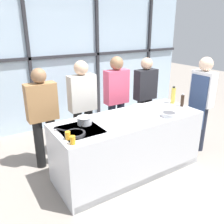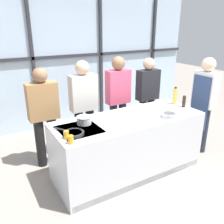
# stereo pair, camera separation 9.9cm
# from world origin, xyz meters

# --- Properties ---
(ground_plane) EXTENTS (18.00, 18.00, 0.00)m
(ground_plane) POSITION_xyz_m (0.00, 0.00, 0.00)
(ground_plane) COLOR gray
(back_window_wall) EXTENTS (6.40, 0.10, 2.80)m
(back_window_wall) POSITION_xyz_m (0.00, 2.35, 1.40)
(back_window_wall) COLOR silver
(back_window_wall) RESTS_ON ground_plane
(demo_island) EXTENTS (2.25, 0.84, 0.90)m
(demo_island) POSITION_xyz_m (-0.00, -0.00, 0.45)
(demo_island) COLOR silver
(demo_island) RESTS_ON ground_plane
(chef) EXTENTS (0.23, 0.40, 1.67)m
(chef) POSITION_xyz_m (1.49, -0.07, 0.96)
(chef) COLOR #232838
(chef) RESTS_ON ground_plane
(spectator_far_left) EXTENTS (0.46, 0.22, 1.59)m
(spectator_far_left) POSITION_xyz_m (-1.01, 0.86, 0.89)
(spectator_far_left) COLOR black
(spectator_far_left) RESTS_ON ground_plane
(spectator_center_left) EXTENTS (0.45, 0.23, 1.64)m
(spectator_center_left) POSITION_xyz_m (-0.34, 0.86, 0.93)
(spectator_center_left) COLOR black
(spectator_center_left) RESTS_ON ground_plane
(spectator_center_right) EXTENTS (0.43, 0.23, 1.66)m
(spectator_center_right) POSITION_xyz_m (0.34, 0.86, 0.95)
(spectator_center_right) COLOR #232838
(spectator_center_right) RESTS_ON ground_plane
(spectator_far_right) EXTENTS (0.44, 0.22, 1.60)m
(spectator_far_right) POSITION_xyz_m (1.01, 0.86, 0.90)
(spectator_far_right) COLOR black
(spectator_far_right) RESTS_ON ground_plane
(frying_pan) EXTENTS (0.30, 0.42, 0.04)m
(frying_pan) POSITION_xyz_m (-0.91, -0.12, 0.92)
(frying_pan) COLOR #232326
(frying_pan) RESTS_ON demo_island
(saucepan) EXTENTS (0.26, 0.34, 0.11)m
(saucepan) POSITION_xyz_m (-0.66, 0.12, 0.96)
(saucepan) COLOR silver
(saucepan) RESTS_ON demo_island
(white_plate) EXTENTS (0.26, 0.26, 0.01)m
(white_plate) POSITION_xyz_m (0.45, 0.31, 0.91)
(white_plate) COLOR white
(white_plate) RESTS_ON demo_island
(mixing_bowl) EXTENTS (0.22, 0.22, 0.06)m
(mixing_bowl) POSITION_xyz_m (0.52, -0.27, 0.93)
(mixing_bowl) COLOR silver
(mixing_bowl) RESTS_ON demo_island
(oil_bottle) EXTENTS (0.07, 0.07, 0.29)m
(oil_bottle) POSITION_xyz_m (1.02, 0.14, 1.04)
(oil_bottle) COLOR #E0CC4C
(oil_bottle) RESTS_ON demo_island
(pepper_grinder) EXTENTS (0.05, 0.05, 0.22)m
(pepper_grinder) POSITION_xyz_m (1.03, -0.05, 1.00)
(pepper_grinder) COLOR #332319
(pepper_grinder) RESTS_ON demo_island
(juice_glass_near) EXTENTS (0.06, 0.06, 0.10)m
(juice_glass_near) POSITION_xyz_m (-1.02, -0.32, 0.95)
(juice_glass_near) COLOR orange
(juice_glass_near) RESTS_ON demo_island
(juice_glass_far) EXTENTS (0.06, 0.06, 0.10)m
(juice_glass_far) POSITION_xyz_m (-1.02, -0.18, 0.95)
(juice_glass_far) COLOR orange
(juice_glass_far) RESTS_ON demo_island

